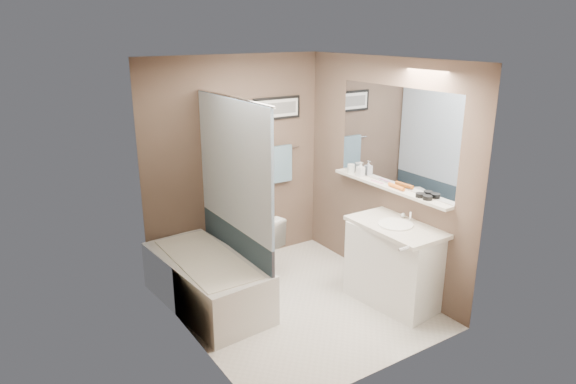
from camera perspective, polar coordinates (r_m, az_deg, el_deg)
ground at (r=5.31m, az=0.90°, el=-12.32°), size 2.50×2.50×0.00m
ceiling at (r=4.61m, az=1.05°, el=14.24°), size 2.20×2.50×0.04m
wall_back at (r=5.85m, az=-5.79°, el=3.18°), size 2.20×0.04×2.40m
wall_front at (r=3.93m, az=11.08°, el=-4.46°), size 2.20×0.04×2.40m
wall_left at (r=4.35m, az=-10.93°, el=-2.25°), size 0.04×2.50×2.40m
wall_right at (r=5.48m, az=10.39°, el=1.98°), size 0.04×2.50×2.40m
tile_surround at (r=4.85m, az=-13.20°, el=-2.78°), size 0.02×1.55×2.00m
curtain_rod at (r=4.87m, az=-6.31°, el=10.42°), size 0.02×1.55×0.02m
curtain_upper at (r=4.99m, az=-6.06°, el=3.00°), size 0.03×1.45×1.28m
curtain_lower at (r=5.26m, az=-5.77°, el=-5.68°), size 0.03×1.45×0.36m
mirror at (r=5.28m, az=11.83°, el=6.00°), size 0.02×1.60×1.00m
shelf at (r=5.37m, az=11.07°, el=0.51°), size 0.12×1.60×0.03m
towel_bar at (r=6.07m, az=-1.13°, el=4.79°), size 0.60×0.02×0.02m
towel at (r=6.10m, az=-1.02°, el=3.10°), size 0.34×0.05×0.44m
art_frame at (r=6.00m, az=-1.25°, el=9.29°), size 0.62×0.02×0.26m
art_mat at (r=5.98m, az=-1.18°, el=9.27°), size 0.56×0.00×0.20m
art_image at (r=5.98m, az=-1.16°, el=9.27°), size 0.50×0.00×0.13m
door at (r=4.37m, az=16.27°, el=-5.34°), size 0.80×0.02×2.00m
door_handle at (r=4.18m, az=12.73°, el=-6.17°), size 0.10×0.02×0.02m
bathtub at (r=5.26m, az=-9.03°, el=-9.81°), size 0.82×1.55×0.50m
tub_rim at (r=5.15m, az=-9.17°, el=-7.34°), size 0.56×1.36×0.02m
toilet at (r=5.77m, az=-4.04°, el=-5.88°), size 0.58×0.78×0.71m
vanity at (r=5.28m, az=11.72°, el=-8.02°), size 0.60×0.95×0.80m
countertop at (r=5.11m, az=11.93°, el=-3.80°), size 0.54×0.96×0.04m
sink_basin at (r=5.09m, az=11.87°, el=-3.53°), size 0.34×0.34×0.01m
faucet_spout at (r=5.21m, az=13.47°, el=-2.64°), size 0.02×0.02×0.10m
faucet_knob at (r=5.28m, az=12.68°, el=-2.53°), size 0.05×0.05×0.05m
candle_bowl_near at (r=5.02m, az=15.24°, el=-0.61°), size 0.09×0.09×0.04m
candle_bowl_far at (r=5.08m, az=14.48°, el=-0.34°), size 0.09×0.09×0.04m
hair_brush_front at (r=5.28m, az=11.96°, el=0.58°), size 0.05×0.22×0.04m
pink_comb at (r=5.48m, az=9.88°, el=1.13°), size 0.04×0.16×0.01m
glass_jar at (r=5.78m, az=7.02°, el=2.60°), size 0.08×0.08×0.10m
soap_bottle at (r=5.65m, az=8.07°, el=2.53°), size 0.08×0.08×0.16m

